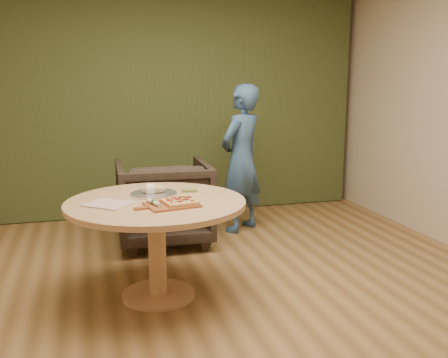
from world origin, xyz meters
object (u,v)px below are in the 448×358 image
object	(u,v)px
pedestal_table	(156,219)
bread_roll	(153,189)
flatbread_pizza	(180,202)
cutlery_roll	(154,202)
armchair	(163,198)
pizza_paddle	(170,205)
serving_tray	(154,194)
person_standing	(241,159)

from	to	relation	value
pedestal_table	bread_roll	world-z (taller)	bread_roll
flatbread_pizza	bread_roll	distance (m)	0.40
cutlery_roll	armchair	distance (m)	1.51
pizza_paddle	serving_tray	size ratio (longest dim) A/B	1.31
bread_roll	armchair	size ratio (longest dim) A/B	0.21
pizza_paddle	armchair	bearing A→B (deg)	72.72
cutlery_roll	flatbread_pizza	bearing A→B (deg)	-22.55
pizza_paddle	bread_roll	xyz separation A→B (m)	(-0.07, 0.38, 0.04)
pizza_paddle	armchair	world-z (taller)	armchair
serving_tray	bread_roll	distance (m)	0.04
flatbread_pizza	armchair	distance (m)	1.49
serving_tray	bread_roll	world-z (taller)	bread_roll
bread_roll	person_standing	bearing A→B (deg)	48.83
armchair	person_standing	distance (m)	0.96
pizza_paddle	person_standing	xyz separation A→B (m)	(1.05, 1.66, 0.03)
cutlery_roll	armchair	bearing A→B (deg)	59.64
flatbread_pizza	armchair	xyz separation A→B (m)	(0.10, 1.46, -0.32)
pedestal_table	bread_roll	bearing A→B (deg)	88.88
pizza_paddle	person_standing	size ratio (longest dim) A/B	0.30
pedestal_table	serving_tray	bearing A→B (deg)	86.22
pizza_paddle	cutlery_roll	distance (m)	0.12
pedestal_table	pizza_paddle	xyz separation A→B (m)	(0.08, -0.19, 0.15)
pedestal_table	serving_tray	distance (m)	0.24
cutlery_roll	person_standing	xyz separation A→B (m)	(1.16, 1.65, 0.01)
cutlery_roll	bread_roll	size ratio (longest dim) A/B	1.01
pizza_paddle	flatbread_pizza	xyz separation A→B (m)	(0.07, 0.00, 0.02)
pizza_paddle	bread_roll	size ratio (longest dim) A/B	2.42
flatbread_pizza	cutlery_roll	distance (m)	0.18
cutlery_roll	person_standing	world-z (taller)	person_standing
pedestal_table	bread_roll	size ratio (longest dim) A/B	6.83
person_standing	flatbread_pizza	bearing A→B (deg)	22.78
person_standing	bread_roll	bearing A→B (deg)	12.25
bread_roll	flatbread_pizza	bearing A→B (deg)	-69.74
cutlery_roll	bread_roll	world-z (taller)	bread_roll
person_standing	pedestal_table	bearing A→B (deg)	16.04
armchair	cutlery_roll	bearing A→B (deg)	80.79
flatbread_pizza	pizza_paddle	bearing A→B (deg)	-179.76
serving_tray	armchair	distance (m)	1.14
cutlery_roll	armchair	world-z (taller)	armchair
cutlery_roll	armchair	size ratio (longest dim) A/B	0.21
pedestal_table	flatbread_pizza	world-z (taller)	flatbread_pizza
pizza_paddle	flatbread_pizza	world-z (taller)	flatbread_pizza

